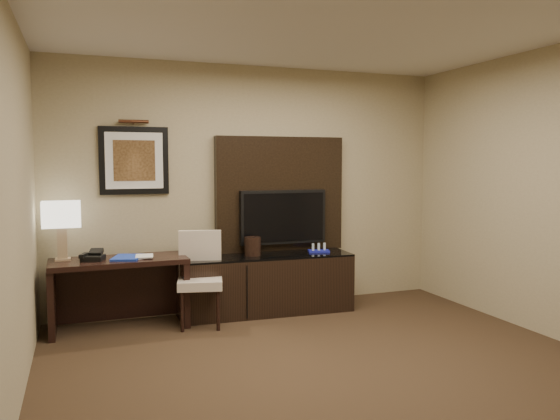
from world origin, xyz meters
name	(u,v)px	position (x,y,z in m)	size (l,w,h in m)	color
floor	(358,390)	(0.00, 0.00, -0.01)	(4.50, 5.00, 0.01)	#342417
ceiling	(363,4)	(0.00, 0.00, 2.70)	(4.50, 5.00, 0.01)	silver
wall_back	(253,187)	(0.00, 2.50, 1.35)	(4.50, 0.01, 2.70)	tan
wall_left	(2,213)	(-2.25, 0.00, 1.35)	(0.01, 5.00, 2.70)	tan
desk	(120,293)	(-1.50, 2.12, 0.35)	(1.30, 0.56, 0.69)	black
credenza	(267,284)	(0.05, 2.15, 0.32)	(1.84, 0.51, 0.63)	black
tv_wall_panel	(280,194)	(0.30, 2.44, 1.27)	(1.50, 0.12, 1.30)	black
tv	(283,217)	(0.30, 2.34, 1.02)	(1.00, 0.08, 0.60)	black
artwork	(134,161)	(-1.30, 2.48, 1.65)	(0.70, 0.04, 0.70)	black
picture_light	(134,121)	(-1.30, 2.44, 2.05)	(0.04, 0.04, 0.30)	#442515
desk_chair	(200,282)	(-0.74, 1.91, 0.45)	(0.43, 0.50, 0.90)	beige
table_lamp	(62,231)	(-2.01, 2.21, 0.98)	(0.35, 0.20, 0.57)	tan
desk_phone	(93,255)	(-1.74, 2.09, 0.74)	(0.20, 0.18, 0.10)	black
blue_folder	(127,258)	(-1.43, 2.09, 0.70)	(0.25, 0.34, 0.02)	#1934A4
book	(135,246)	(-1.35, 2.09, 0.81)	(0.17, 0.02, 0.23)	#C1B898
ice_bucket	(253,246)	(-0.11, 2.18, 0.73)	(0.18, 0.18, 0.20)	black
minibar_tray	(319,248)	(0.65, 2.14, 0.67)	(0.23, 0.14, 0.08)	#191EA4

